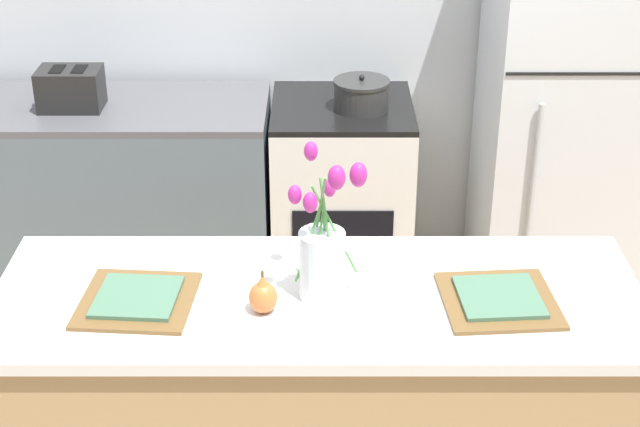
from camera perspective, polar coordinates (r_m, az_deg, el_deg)
The scene contains 9 objects.
back_counter at distance 4.48m, azimuth -13.65°, elevation 0.80°, with size 1.68×0.60×0.90m.
stove_range at distance 4.35m, azimuth 1.35°, elevation 0.81°, with size 0.60×0.61×0.90m.
refrigerator at distance 4.29m, azimuth 14.30°, elevation 6.48°, with size 0.68×0.67×1.85m.
flower_vase at distance 2.63m, azimuth 0.27°, elevation -2.25°, with size 0.21×0.18×0.42m.
pear_figurine at distance 2.61m, azimuth -3.24°, elevation -4.79°, with size 0.08×0.08×0.13m.
plate_setting_left at distance 2.71m, azimuth -10.49°, elevation -4.92°, with size 0.32×0.32×0.02m.
plate_setting_right at distance 2.71m, azimuth 10.47°, elevation -4.94°, with size 0.32×0.32×0.02m.
toaster at distance 4.24m, azimuth -14.20°, elevation 7.07°, with size 0.28×0.18×0.17m.
cooking_pot at distance 4.11m, azimuth 2.53°, elevation 6.93°, with size 0.24×0.24×0.15m.
Camera 1 is at (0.01, -2.30, 2.38)m, focal length 55.00 mm.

